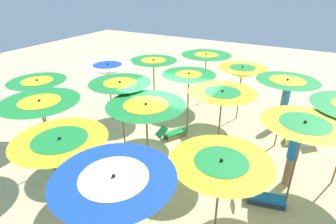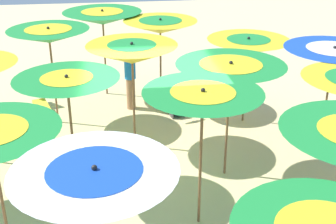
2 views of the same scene
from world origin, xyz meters
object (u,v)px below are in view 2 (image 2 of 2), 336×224
Objects in this scene: beach_umbrella_12 at (333,56)px; beach_umbrella_0 at (103,18)px; beach_umbrella_1 at (49,36)px; beachgoer_1 at (130,74)px; lounger_0 at (110,185)px; beach_umbrella_8 at (248,46)px; beach_umbrella_4 at (160,27)px; beach_umbrella_11 at (96,185)px; beach_umbrella_5 at (132,54)px; beach_umbrella_6 at (67,86)px; lounger_1 at (174,106)px; beach_umbrella_10 at (203,103)px; beach_umbrella_9 at (230,74)px; lounger_2 at (41,104)px.

beach_umbrella_0 is at bearing 143.04° from beach_umbrella_12.
beach_umbrella_1 is 1.33× the size of beachgoer_1.
beach_umbrella_8 is at bearing -110.53° from lounger_0.
beach_umbrella_4 is (2.78, 0.73, -0.05)m from beach_umbrella_1.
beach_umbrella_1 reaches higher than beach_umbrella_11.
beach_umbrella_6 is at bearing -127.40° from beach_umbrella_5.
beach_umbrella_1 is 1.97× the size of lounger_1.
lounger_0 is at bearing -69.51° from beach_umbrella_1.
beach_umbrella_10 is 5.13m from lounger_1.
beach_umbrella_11 is at bearing -80.47° from beach_umbrella_6.
beach_umbrella_4 is 3.83m from beach_umbrella_9.
beach_umbrella_5 is at bearing -136.64° from beachgoer_1.
beach_umbrella_6 is at bearing -97.32° from beach_umbrella_0.
beach_umbrella_0 is 2.21m from beach_umbrella_1.
beach_umbrella_5 is 2.87m from lounger_0.
beach_umbrella_4 is at bearing 14.76° from lounger_1.
lounger_2 is (-2.43, 2.30, -2.02)m from beach_umbrella_5.
beach_umbrella_5 is 3.06m from beach_umbrella_8.
beach_umbrella_9 is (1.79, -1.47, -0.03)m from beach_umbrella_5.
beach_umbrella_10 is (2.84, -4.49, 0.00)m from beach_umbrella_1.
beach_umbrella_0 is at bearing -60.18° from lounger_0.
beach_umbrella_0 is 6.49m from beach_umbrella_10.
beach_umbrella_4 is 4.45m from beach_umbrella_6.
lounger_0 is 4.61m from lounger_2.
beach_umbrella_6 is 2.00× the size of lounger_0.
beach_umbrella_11 is at bearing -79.53° from beach_umbrella_1.
beach_umbrella_11 is 3.55m from lounger_0.
beach_umbrella_11 is (-1.60, -7.14, -0.07)m from beach_umbrella_4.
beach_umbrella_10 is at bearing 49.07° from beach_umbrella_11.
beach_umbrella_6 is at bearing -78.59° from beach_umbrella_1.
beach_umbrella_12 is (1.49, -1.42, 0.14)m from beach_umbrella_8.
beachgoer_1 is at bearing -60.55° from beach_umbrella_0.
beachgoer_1 is (1.94, 0.64, -1.29)m from beach_umbrella_1.
beach_umbrella_0 reaches higher than beach_umbrella_9.
beach_umbrella_10 reaches higher than beach_umbrella_12.
beach_umbrella_4 is 1.93× the size of lounger_1.
beach_umbrella_6 is 2.57m from beach_umbrella_10.
beach_umbrella_5 is 2.48m from beachgoer_1.
beach_umbrella_9 reaches higher than beach_umbrella_11.
beach_umbrella_8 is at bearing 63.74° from beach_umbrella_10.
lounger_0 is at bearing -163.33° from beach_umbrella_12.
beach_umbrella_0 is 1.02× the size of beach_umbrella_9.
lounger_0 is (0.01, -5.26, -2.08)m from beach_umbrella_0.
lounger_0 is at bearing -89.89° from beach_umbrella_0.
beach_umbrella_1 is 1.06× the size of beach_umbrella_12.
beach_umbrella_5 reaches higher than lounger_1.
beach_umbrella_4 is 7.31m from beach_umbrella_11.
beachgoer_1 is at bearing 68.80° from lounger_2.
beach_umbrella_0 is 1.85m from beachgoer_1.
beach_umbrella_8 reaches higher than beachgoer_1.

